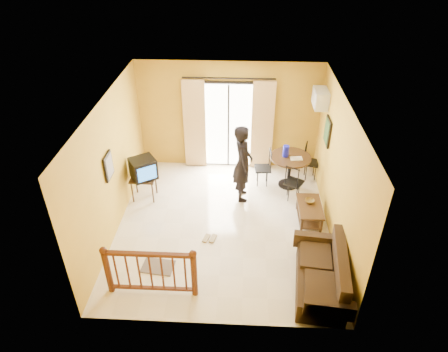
# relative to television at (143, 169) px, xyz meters

# --- Properties ---
(ground) EXTENTS (5.00, 5.00, 0.00)m
(ground) POSITION_rel_television_xyz_m (1.87, -0.90, -0.81)
(ground) COLOR beige
(ground) RESTS_ON ground
(room_shell) EXTENTS (5.00, 5.00, 5.00)m
(room_shell) POSITION_rel_television_xyz_m (1.87, -0.90, 0.89)
(room_shell) COLOR white
(room_shell) RESTS_ON ground
(balcony_door) EXTENTS (2.25, 0.14, 2.46)m
(balcony_door) POSITION_rel_television_xyz_m (1.87, 1.53, 0.38)
(balcony_door) COLOR black
(balcony_door) RESTS_ON ground
(tv_table) EXTENTS (0.57, 0.47, 0.57)m
(tv_table) POSITION_rel_television_xyz_m (-0.03, 0.00, -0.32)
(tv_table) COLOR black
(tv_table) RESTS_ON ground
(television) EXTENTS (0.71, 0.70, 0.48)m
(television) POSITION_rel_television_xyz_m (0.00, 0.00, 0.00)
(television) COLOR black
(television) RESTS_ON tv_table
(picture_left) EXTENTS (0.05, 0.42, 0.52)m
(picture_left) POSITION_rel_television_xyz_m (-0.35, -1.10, 0.74)
(picture_left) COLOR black
(picture_left) RESTS_ON room_shell
(dining_table) EXTENTS (0.98, 0.98, 0.81)m
(dining_table) POSITION_rel_television_xyz_m (3.39, 0.70, -0.16)
(dining_table) COLOR black
(dining_table) RESTS_ON ground
(water_jug) EXTENTS (0.15, 0.15, 0.28)m
(water_jug) POSITION_rel_television_xyz_m (3.26, 0.72, 0.14)
(water_jug) COLOR #1416BD
(water_jug) RESTS_ON dining_table
(serving_tray) EXTENTS (0.30, 0.21, 0.02)m
(serving_tray) POSITION_rel_television_xyz_m (3.51, 0.60, 0.01)
(serving_tray) COLOR beige
(serving_tray) RESTS_ON dining_table
(dining_chairs) EXTENTS (1.67, 1.43, 0.95)m
(dining_chairs) POSITION_rel_television_xyz_m (3.38, 0.64, -0.81)
(dining_chairs) COLOR black
(dining_chairs) RESTS_ON ground
(air_conditioner) EXTENTS (0.31, 0.60, 0.40)m
(air_conditioner) POSITION_rel_television_xyz_m (3.96, 1.05, 1.34)
(air_conditioner) COLOR silver
(air_conditioner) RESTS_ON room_shell
(botanical_print) EXTENTS (0.05, 0.50, 0.60)m
(botanical_print) POSITION_rel_television_xyz_m (4.08, 0.40, 0.84)
(botanical_print) COLOR black
(botanical_print) RESTS_ON room_shell
(coffee_table) EXTENTS (0.51, 0.91, 0.41)m
(coffee_table) POSITION_rel_television_xyz_m (3.72, -0.66, -0.54)
(coffee_table) COLOR black
(coffee_table) RESTS_ON ground
(bowl) EXTENTS (0.21, 0.21, 0.06)m
(bowl) POSITION_rel_television_xyz_m (3.72, -0.54, -0.37)
(bowl) COLOR brown
(bowl) RESTS_ON coffee_table
(sofa) EXTENTS (0.98, 1.83, 0.83)m
(sofa) POSITION_rel_television_xyz_m (3.72, -2.56, -0.50)
(sofa) COLOR #302012
(sofa) RESTS_ON ground
(standing_person) EXTENTS (0.51, 0.72, 1.86)m
(standing_person) POSITION_rel_television_xyz_m (2.25, 0.15, 0.12)
(standing_person) COLOR black
(standing_person) RESTS_ON ground
(stair_balustrade) EXTENTS (1.63, 0.13, 1.04)m
(stair_balustrade) POSITION_rel_television_xyz_m (0.72, -2.80, -0.25)
(stair_balustrade) COLOR #471E0F
(stair_balustrade) RESTS_ON ground
(doormat) EXTENTS (0.64, 0.47, 0.02)m
(doormat) POSITION_rel_television_xyz_m (0.69, -2.20, -0.80)
(doormat) COLOR #584E46
(doormat) RESTS_ON ground
(sandals) EXTENTS (0.31, 0.27, 0.03)m
(sandals) POSITION_rel_television_xyz_m (1.61, -1.37, -0.79)
(sandals) COLOR brown
(sandals) RESTS_ON ground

